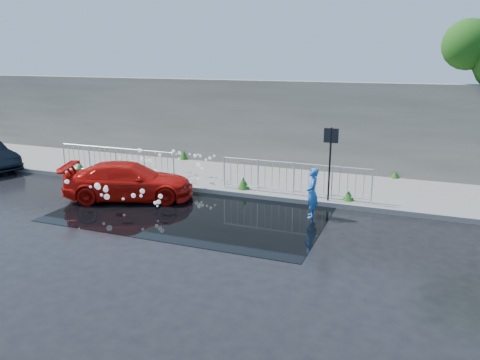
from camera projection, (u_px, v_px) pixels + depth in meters
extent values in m
plane|color=black|center=(163.00, 220.00, 13.63)|extent=(90.00, 90.00, 0.00)
cube|color=slate|center=(229.00, 177.00, 18.11)|extent=(30.00, 4.00, 0.15)
cube|color=slate|center=(207.00, 190.00, 16.31)|extent=(30.00, 0.25, 0.16)
cube|color=#6B665A|center=(249.00, 123.00, 19.62)|extent=(30.00, 0.60, 3.50)
cube|color=black|center=(194.00, 211.00, 14.36)|extent=(8.00, 5.00, 0.01)
cylinder|color=black|center=(330.00, 167.00, 14.62)|extent=(0.06, 0.06, 2.50)
cube|color=black|center=(331.00, 136.00, 14.36)|extent=(0.45, 0.04, 0.45)
sphere|color=#0F3C0E|center=(468.00, 44.00, 16.18)|extent=(1.76, 1.76, 1.76)
cylinder|color=silver|center=(64.00, 157.00, 18.76)|extent=(0.05, 0.05, 1.10)
cylinder|color=silver|center=(174.00, 167.00, 17.00)|extent=(0.05, 0.05, 1.10)
cylinder|color=silver|center=(115.00, 148.00, 17.74)|extent=(5.00, 0.04, 0.04)
cylinder|color=silver|center=(117.00, 172.00, 17.99)|extent=(5.00, 0.04, 0.04)
cylinder|color=silver|center=(224.00, 172.00, 16.29)|extent=(0.05, 0.05, 1.10)
cylinder|color=silver|center=(372.00, 186.00, 14.53)|extent=(0.05, 0.05, 1.10)
cylinder|color=silver|center=(294.00, 163.00, 15.27)|extent=(5.00, 0.04, 0.04)
cylinder|color=silver|center=(293.00, 191.00, 15.52)|extent=(5.00, 0.04, 0.04)
cone|color=#174813|center=(80.00, 167.00, 18.65)|extent=(0.40, 0.40, 0.37)
cone|color=#174813|center=(163.00, 176.00, 17.32)|extent=(0.36, 0.36, 0.32)
cone|color=#174813|center=(243.00, 183.00, 16.18)|extent=(0.44, 0.44, 0.42)
cone|color=#174813|center=(349.00, 195.00, 14.92)|extent=(0.38, 0.38, 0.31)
cone|color=#174813|center=(184.00, 155.00, 20.81)|extent=(0.42, 0.42, 0.40)
cone|color=#174813|center=(395.00, 175.00, 17.65)|extent=(0.34, 0.34, 0.25)
sphere|color=white|center=(129.00, 158.00, 18.08)|extent=(0.06, 0.06, 0.06)
sphere|color=white|center=(156.00, 171.00, 16.99)|extent=(0.13, 0.13, 0.13)
sphere|color=white|center=(133.00, 162.00, 17.70)|extent=(0.13, 0.13, 0.13)
sphere|color=white|center=(150.00, 162.00, 17.64)|extent=(0.09, 0.09, 0.09)
sphere|color=white|center=(146.00, 160.00, 17.72)|extent=(0.09, 0.09, 0.09)
sphere|color=white|center=(200.00, 156.00, 17.73)|extent=(0.11, 0.11, 0.11)
sphere|color=white|center=(190.00, 154.00, 17.67)|extent=(0.08, 0.08, 0.08)
sphere|color=white|center=(150.00, 161.00, 17.69)|extent=(0.16, 0.16, 0.16)
sphere|color=white|center=(206.00, 160.00, 17.25)|extent=(0.09, 0.09, 0.09)
sphere|color=white|center=(139.00, 174.00, 17.23)|extent=(0.09, 0.09, 0.09)
sphere|color=white|center=(198.00, 154.00, 17.56)|extent=(0.07, 0.07, 0.07)
sphere|color=white|center=(139.00, 150.00, 18.46)|extent=(0.17, 0.17, 0.17)
sphere|color=white|center=(214.00, 156.00, 17.55)|extent=(0.09, 0.09, 0.09)
sphere|color=white|center=(179.00, 152.00, 18.19)|extent=(0.08, 0.08, 0.08)
sphere|color=white|center=(172.00, 153.00, 17.85)|extent=(0.13, 0.13, 0.13)
sphere|color=white|center=(121.00, 158.00, 17.85)|extent=(0.11, 0.11, 0.11)
sphere|color=white|center=(128.00, 181.00, 16.60)|extent=(0.10, 0.10, 0.10)
sphere|color=white|center=(160.00, 155.00, 17.80)|extent=(0.13, 0.13, 0.13)
sphere|color=white|center=(195.00, 156.00, 17.74)|extent=(0.14, 0.14, 0.14)
sphere|color=white|center=(173.00, 151.00, 18.46)|extent=(0.13, 0.13, 0.13)
sphere|color=white|center=(210.00, 158.00, 17.19)|extent=(0.12, 0.12, 0.12)
sphere|color=white|center=(139.00, 151.00, 18.58)|extent=(0.10, 0.10, 0.10)
sphere|color=white|center=(155.00, 152.00, 18.13)|extent=(0.08, 0.08, 0.08)
sphere|color=white|center=(176.00, 154.00, 18.01)|extent=(0.06, 0.06, 0.06)
sphere|color=white|center=(185.00, 186.00, 16.19)|extent=(0.17, 0.17, 0.17)
sphere|color=white|center=(154.00, 174.00, 16.91)|extent=(0.16, 0.16, 0.16)
sphere|color=white|center=(179.00, 159.00, 17.28)|extent=(0.09, 0.09, 0.09)
sphere|color=white|center=(111.00, 180.00, 16.92)|extent=(0.07, 0.07, 0.07)
sphere|color=white|center=(173.00, 168.00, 17.04)|extent=(0.09, 0.09, 0.09)
sphere|color=white|center=(140.00, 180.00, 16.80)|extent=(0.07, 0.07, 0.07)
sphere|color=white|center=(202.00, 169.00, 16.76)|extent=(0.10, 0.10, 0.10)
sphere|color=white|center=(127.00, 177.00, 17.03)|extent=(0.07, 0.07, 0.07)
sphere|color=white|center=(138.00, 172.00, 17.08)|extent=(0.16, 0.16, 0.16)
sphere|color=white|center=(191.00, 178.00, 16.06)|extent=(0.06, 0.06, 0.06)
sphere|color=white|center=(154.00, 179.00, 16.62)|extent=(0.12, 0.12, 0.12)
sphere|color=white|center=(142.00, 159.00, 17.93)|extent=(0.16, 0.16, 0.16)
sphere|color=white|center=(153.00, 165.00, 17.22)|extent=(0.06, 0.06, 0.06)
sphere|color=white|center=(141.00, 168.00, 17.01)|extent=(0.10, 0.10, 0.10)
sphere|color=white|center=(181.00, 190.00, 15.82)|extent=(0.15, 0.15, 0.15)
sphere|color=white|center=(141.00, 184.00, 16.74)|extent=(0.16, 0.16, 0.16)
sphere|color=white|center=(198.00, 179.00, 16.25)|extent=(0.12, 0.12, 0.12)
sphere|color=white|center=(180.00, 153.00, 17.98)|extent=(0.12, 0.12, 0.12)
sphere|color=white|center=(112.00, 180.00, 16.82)|extent=(0.06, 0.06, 0.06)
sphere|color=white|center=(151.00, 177.00, 16.69)|extent=(0.06, 0.06, 0.06)
sphere|color=white|center=(198.00, 165.00, 16.94)|extent=(0.17, 0.17, 0.17)
sphere|color=white|center=(159.00, 202.00, 13.90)|extent=(0.14, 0.14, 0.14)
sphere|color=white|center=(142.00, 191.00, 13.32)|extent=(0.14, 0.14, 0.14)
sphere|color=white|center=(141.00, 196.00, 14.05)|extent=(0.09, 0.09, 0.09)
sphere|color=white|center=(97.00, 186.00, 13.87)|extent=(0.16, 0.16, 0.16)
sphere|color=white|center=(67.00, 182.00, 14.20)|extent=(0.14, 0.14, 0.14)
sphere|color=white|center=(107.00, 197.00, 14.09)|extent=(0.18, 0.18, 0.18)
sphere|color=white|center=(100.00, 198.00, 15.01)|extent=(0.07, 0.07, 0.07)
sphere|color=white|center=(155.00, 203.00, 13.95)|extent=(0.11, 0.11, 0.11)
sphere|color=white|center=(157.00, 206.00, 14.07)|extent=(0.06, 0.06, 0.06)
sphere|color=white|center=(98.00, 187.00, 13.98)|extent=(0.15, 0.15, 0.15)
sphere|color=white|center=(108.00, 194.00, 14.86)|extent=(0.15, 0.15, 0.15)
sphere|color=white|center=(101.00, 195.00, 14.38)|extent=(0.09, 0.09, 0.09)
sphere|color=white|center=(97.00, 186.00, 13.28)|extent=(0.17, 0.17, 0.17)
sphere|color=white|center=(160.00, 196.00, 13.98)|extent=(0.14, 0.14, 0.14)
sphere|color=white|center=(90.00, 187.00, 13.91)|extent=(0.08, 0.08, 0.08)
sphere|color=white|center=(106.00, 190.00, 13.31)|extent=(0.15, 0.15, 0.15)
sphere|color=white|center=(106.00, 187.00, 13.78)|extent=(0.10, 0.10, 0.10)
sphere|color=white|center=(133.00, 196.00, 13.08)|extent=(0.13, 0.13, 0.13)
sphere|color=white|center=(66.00, 182.00, 13.40)|extent=(0.08, 0.08, 0.08)
sphere|color=white|center=(123.00, 199.00, 14.66)|extent=(0.09, 0.09, 0.09)
imported|color=#BC0D07|center=(129.00, 181.00, 15.46)|extent=(4.53, 3.14, 1.22)
imported|color=blue|center=(312.00, 193.00, 13.66)|extent=(0.47, 0.61, 1.49)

